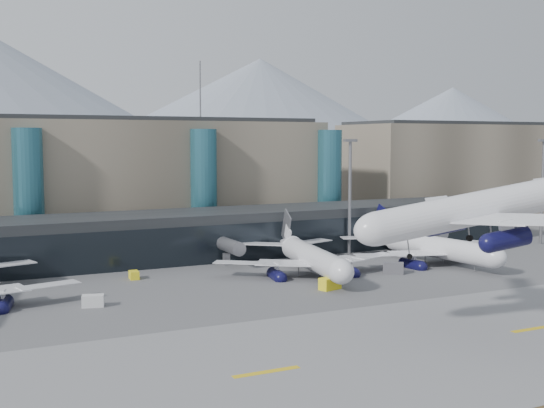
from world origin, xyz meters
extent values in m
plane|color=#515154|center=(0.00, 0.00, 0.00)|extent=(900.00, 900.00, 0.00)
cube|color=slate|center=(0.00, -15.00, 0.02)|extent=(400.00, 40.00, 0.04)
cube|color=gold|center=(-20.00, -15.00, 0.05)|extent=(8.00, 1.00, 0.02)
cube|color=gold|center=(20.00, -15.00, 0.05)|extent=(8.00, 1.00, 0.02)
cube|color=black|center=(0.00, 58.00, 5.00)|extent=(170.00, 18.00, 10.00)
cube|color=black|center=(0.00, 49.10, 4.00)|extent=(170.00, 0.40, 8.00)
cylinder|color=slate|center=(0.00, 47.00, 4.20)|extent=(2.80, 14.00, 2.80)
cube|color=slate|center=(0.00, 47.00, 1.20)|extent=(1.20, 1.20, 2.40)
cylinder|color=slate|center=(50.00, 47.00, 4.20)|extent=(2.80, 14.00, 2.80)
cube|color=slate|center=(50.00, 47.00, 1.20)|extent=(1.20, 1.20, 2.40)
cube|color=gray|center=(-25.00, 90.00, 15.00)|extent=(130.00, 30.00, 30.00)
cube|color=black|center=(-25.00, 90.00, 30.50)|extent=(123.50, 28.00, 1.00)
cube|color=gray|center=(95.00, 90.00, 15.00)|extent=(70.00, 30.00, 30.00)
cube|color=black|center=(95.00, 90.00, 30.50)|extent=(66.50, 28.00, 1.00)
cylinder|color=#286070|center=(-35.00, 74.00, 14.00)|extent=(6.40, 6.40, 28.00)
cylinder|color=#286070|center=(5.00, 74.00, 14.00)|extent=(6.40, 6.40, 28.00)
cylinder|color=#286070|center=(40.00, 74.00, 14.00)|extent=(6.40, 6.40, 28.00)
cylinder|color=slate|center=(10.00, 90.00, 38.00)|extent=(0.40, 0.40, 16.00)
cone|color=gray|center=(160.00, 380.00, 42.50)|extent=(340.00, 340.00, 85.00)
cone|color=gray|center=(340.00, 380.00, 35.00)|extent=(300.00, 300.00, 70.00)
cylinder|color=slate|center=(30.00, 48.00, 12.50)|extent=(0.70, 0.70, 25.00)
cube|color=slate|center=(30.00, 48.00, 25.30)|extent=(3.00, 1.20, 0.60)
cylinder|color=slate|center=(80.00, 40.00, 12.50)|extent=(0.70, 0.70, 25.00)
cube|color=slate|center=(80.00, 40.00, 25.30)|extent=(3.00, 1.20, 0.60)
cylinder|color=silver|center=(12.86, -12.34, 18.00)|extent=(26.93, 8.79, 4.40)
ellipsoid|color=silver|center=(-0.24, -10.12, 18.00)|extent=(6.82, 5.37, 4.40)
cube|color=silver|center=(13.14, -22.02, 17.27)|extent=(11.25, 20.01, 0.22)
cylinder|color=#0C0C36|center=(12.03, -19.52, 15.03)|extent=(5.65, 3.28, 2.42)
cube|color=silver|center=(16.32, -3.31, 17.27)|extent=(16.10, 19.28, 0.22)
cylinder|color=#0C0C36|center=(14.45, -5.30, 15.03)|extent=(5.65, 3.28, 2.42)
cylinder|color=slate|center=(3.69, -10.79, 15.14)|extent=(0.18, 0.18, 3.52)
cylinder|color=black|center=(3.69, -10.79, 13.60)|extent=(0.82, 0.41, 0.78)
cylinder|color=black|center=(13.54, -15.14, 13.60)|extent=(1.06, 0.55, 1.00)
cylinder|color=black|center=(14.43, -9.93, 13.60)|extent=(1.06, 0.55, 1.00)
cube|color=silver|center=(-40.86, 30.86, 4.12)|extent=(19.64, 10.35, 0.22)
cylinder|color=#0C0C36|center=(-43.36, 29.87, 1.90)|extent=(3.43, 5.62, 2.39)
cube|color=silver|center=(-41.73, 46.35, 5.27)|extent=(10.37, 6.25, 0.17)
cylinder|color=silver|center=(10.60, 31.00, 4.86)|extent=(8.61, 26.69, 4.36)
ellipsoid|color=silver|center=(8.45, 18.01, 4.86)|extent=(5.30, 6.74, 4.36)
cone|color=silver|center=(13.37, 47.70, 5.08)|extent=(5.53, 8.13, 4.36)
cube|color=silver|center=(20.18, 31.32, 4.14)|extent=(19.83, 11.21, 0.22)
cylinder|color=#0C0C36|center=(17.71, 30.20, 1.92)|extent=(3.23, 5.59, 2.40)
cube|color=silver|center=(18.56, 46.84, 5.30)|extent=(10.47, 6.68, 0.17)
cube|color=silver|center=(1.63, 34.39, 4.14)|extent=(19.13, 15.90, 0.22)
cylinder|color=#0C0C36|center=(3.61, 32.54, 1.92)|extent=(3.23, 5.59, 2.40)
cube|color=silver|center=(8.17, 48.56, 5.30)|extent=(10.05, 8.93, 0.17)
cube|color=slate|center=(13.43, 48.07, 8.57)|extent=(1.32, 6.47, 7.68)
cube|color=silver|center=(13.25, 46.96, 7.26)|extent=(1.01, 4.35, 4.20)
cylinder|color=slate|center=(9.09, 21.91, 2.02)|extent=(0.18, 0.18, 3.49)
cylinder|color=black|center=(9.09, 21.91, 0.50)|extent=(0.40, 0.81, 0.77)
cylinder|color=black|center=(13.37, 31.69, 0.50)|extent=(0.54, 1.05, 1.00)
cylinder|color=black|center=(8.20, 32.54, 0.50)|extent=(0.54, 1.05, 1.00)
cylinder|color=silver|center=(38.99, 31.00, 4.89)|extent=(8.04, 26.84, 4.39)
ellipsoid|color=silver|center=(40.83, 17.88, 4.89)|extent=(5.20, 6.70, 4.39)
cone|color=silver|center=(36.61, 47.86, 5.11)|extent=(5.40, 8.11, 4.39)
cube|color=silver|center=(48.09, 34.19, 4.17)|extent=(19.37, 15.71, 0.22)
cylinder|color=#0C0C36|center=(46.05, 32.38, 1.93)|extent=(3.13, 5.58, 2.41)
cube|color=silver|center=(41.86, 48.60, 5.33)|extent=(10.18, 8.85, 0.18)
cube|color=silver|center=(29.35, 31.55, 4.17)|extent=(19.98, 11.68, 0.22)
cylinder|color=#0C0C36|center=(31.81, 30.37, 1.93)|extent=(3.13, 5.58, 2.41)
cube|color=silver|center=(31.36, 47.12, 5.33)|extent=(10.54, 6.92, 0.18)
cube|color=#0C0C36|center=(36.56, 48.24, 8.62)|extent=(1.18, 6.53, 7.73)
cube|color=silver|center=(36.72, 47.11, 7.31)|extent=(0.92, 4.39, 4.22)
cylinder|color=slate|center=(40.28, 21.82, 2.04)|extent=(0.18, 0.18, 3.51)
cylinder|color=black|center=(40.28, 21.82, 0.50)|extent=(0.38, 0.81, 0.78)
cylinder|color=black|center=(41.44, 32.49, 0.50)|extent=(0.53, 1.05, 1.00)
cylinder|color=black|center=(36.22, 31.76, 0.50)|extent=(0.53, 1.05, 1.00)
cube|color=silver|center=(-31.42, 23.15, 0.92)|extent=(3.61, 2.59, 1.83)
cube|color=yellow|center=(-20.58, 41.04, 0.74)|extent=(1.75, 2.67, 1.48)
cube|color=#525157|center=(25.31, 24.75, 1.07)|extent=(4.32, 3.92, 2.14)
cube|color=silver|center=(41.84, 46.00, 0.90)|extent=(3.51, 3.25, 1.79)
cube|color=silver|center=(20.71, 37.78, 0.60)|extent=(2.33, 2.23, 1.19)
cube|color=yellow|center=(7.40, 18.00, 1.03)|extent=(4.13, 2.92, 2.07)
camera|label=1|loc=(-50.76, -80.74, 25.37)|focal=45.00mm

